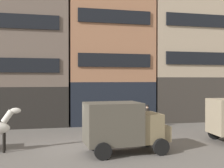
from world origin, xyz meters
TOP-DOWN VIEW (x-y plane):
  - ground_plane at (0.00, 0.00)m, footprint 120.00×120.00m
  - building_center_left at (-4.44, 10.44)m, footprint 9.38×7.48m
  - building_center_right at (3.76, 10.44)m, footprint 7.71×7.48m
  - building_far_right at (12.03, 10.44)m, footprint 9.54×7.48m
  - delivery_truck_near at (2.19, -1.45)m, footprint 4.43×2.33m
  - pedestrian_officer at (6.03, 5.52)m, footprint 0.50×0.50m

SIDE VIEW (x-z plane):
  - ground_plane at x=0.00m, z-range 0.00..0.00m
  - pedestrian_officer at x=6.03m, z-range 0.08..1.88m
  - delivery_truck_near at x=2.19m, z-range 0.11..2.73m
  - building_center_left at x=-4.44m, z-range 0.04..13.73m
  - building_far_right at x=12.03m, z-range 0.04..17.83m
  - building_center_right at x=3.76m, z-range 0.04..18.37m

